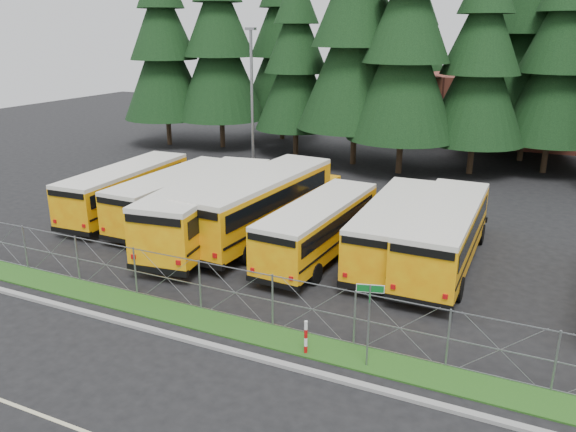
# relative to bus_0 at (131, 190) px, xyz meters

# --- Properties ---
(ground) EXTENTS (120.00, 120.00, 0.00)m
(ground) POSITION_rel_bus_0_xyz_m (13.99, -7.15, -1.38)
(ground) COLOR black
(ground) RESTS_ON ground
(curb) EXTENTS (50.00, 0.25, 0.12)m
(curb) POSITION_rel_bus_0_xyz_m (13.99, -10.25, -1.32)
(curb) COLOR gray
(curb) RESTS_ON ground
(grass_verge) EXTENTS (50.00, 1.40, 0.06)m
(grass_verge) POSITION_rel_bus_0_xyz_m (13.99, -8.85, -1.35)
(grass_verge) COLOR #1B4C15
(grass_verge) RESTS_ON ground
(chainlink_fence) EXTENTS (44.00, 0.10, 2.00)m
(chainlink_fence) POSITION_rel_bus_0_xyz_m (13.99, -8.15, -0.38)
(chainlink_fence) COLOR gray
(chainlink_fence) RESTS_ON ground
(brick_building) EXTENTS (22.00, 10.00, 6.00)m
(brick_building) POSITION_rel_bus_0_xyz_m (19.99, 32.85, 1.62)
(brick_building) COLOR brown
(brick_building) RESTS_ON ground
(bus_0) EXTENTS (2.96, 10.65, 2.77)m
(bus_0) POSITION_rel_bus_0_xyz_m (0.00, 0.00, 0.00)
(bus_0) COLOR orange
(bus_0) RESTS_ON ground
(bus_1) EXTENTS (2.61, 10.49, 2.74)m
(bus_1) POSITION_rel_bus_0_xyz_m (3.27, 0.02, -0.01)
(bus_1) COLOR orange
(bus_1) RESTS_ON ground
(bus_2) EXTENTS (4.34, 12.31, 3.16)m
(bus_2) POSITION_rel_bus_0_xyz_m (6.42, -1.52, 0.20)
(bus_2) COLOR orange
(bus_2) RESTS_ON ground
(bus_3) EXTENTS (3.85, 12.40, 3.20)m
(bus_3) POSITION_rel_bus_0_xyz_m (8.51, 0.02, 0.22)
(bus_3) COLOR orange
(bus_3) RESTS_ON ground
(bus_4) EXTENTS (2.98, 10.28, 2.66)m
(bus_4) POSITION_rel_bus_0_xyz_m (12.14, -1.30, -0.05)
(bus_4) COLOR orange
(bus_4) RESTS_ON ground
(bus_5) EXTENTS (2.73, 10.55, 2.75)m
(bus_5) POSITION_rel_bus_0_xyz_m (15.31, -0.06, -0.01)
(bus_5) COLOR orange
(bus_5) RESTS_ON ground
(bus_6) EXTENTS (2.61, 11.02, 2.89)m
(bus_6) POSITION_rel_bus_0_xyz_m (17.46, -0.18, 0.06)
(bus_6) COLOR orange
(bus_6) RESTS_ON ground
(street_sign) EXTENTS (0.82, 0.54, 2.81)m
(street_sign) POSITION_rel_bus_0_xyz_m (16.76, -9.17, 0.65)
(street_sign) COLOR gray
(street_sign) RESTS_ON ground
(striped_bollard) EXTENTS (0.11, 0.11, 1.20)m
(striped_bollard) POSITION_rel_bus_0_xyz_m (14.76, -9.31, -0.78)
(striped_bollard) COLOR #B20C0C
(striped_bollard) RESTS_ON ground
(light_standard) EXTENTS (0.70, 0.35, 10.14)m
(light_standard) POSITION_rel_bus_0_xyz_m (2.29, 10.35, 4.12)
(light_standard) COLOR gray
(light_standard) RESTS_ON ground
(conifer_0) EXTENTS (7.53, 7.53, 16.66)m
(conifer_0) POSITION_rel_bus_0_xyz_m (-10.34, 17.67, 6.95)
(conifer_0) COLOR black
(conifer_0) RESTS_ON ground
(conifer_1) EXTENTS (7.82, 7.82, 17.30)m
(conifer_1) POSITION_rel_bus_0_xyz_m (-5.38, 18.80, 7.27)
(conifer_1) COLOR black
(conifer_1) RESTS_ON ground
(conifer_2) EXTENTS (6.70, 6.70, 14.82)m
(conifer_2) POSITION_rel_bus_0_xyz_m (1.83, 18.71, 6.03)
(conifer_2) COLOR black
(conifer_2) RESTS_ON ground
(conifer_3) EXTENTS (8.81, 8.81, 19.49)m
(conifer_3) POSITION_rel_bus_0_xyz_m (7.39, 17.30, 8.36)
(conifer_3) COLOR black
(conifer_3) RESTS_ON ground
(conifer_4) EXTENTS (7.83, 7.83, 17.32)m
(conifer_4) POSITION_rel_bus_0_xyz_m (11.38, 15.89, 7.27)
(conifer_4) COLOR black
(conifer_4) RESTS_ON ground
(conifer_5) EXTENTS (7.07, 7.07, 15.63)m
(conifer_5) POSITION_rel_bus_0_xyz_m (16.12, 17.88, 6.43)
(conifer_5) COLOR black
(conifer_5) RESTS_ON ground
(conifer_6) EXTENTS (7.16, 7.16, 15.84)m
(conifer_6) POSITION_rel_bus_0_xyz_m (21.00, 20.47, 6.54)
(conifer_6) COLOR black
(conifer_6) RESTS_ON ground
(conifer_10) EXTENTS (7.64, 7.64, 16.90)m
(conifer_10) POSITION_rel_bus_0_xyz_m (-2.23, 24.60, 7.07)
(conifer_10) COLOR black
(conifer_10) RESTS_ON ground
(conifer_11) EXTENTS (6.64, 6.64, 14.69)m
(conifer_11) POSITION_rel_bus_0_xyz_m (9.52, 27.26, 5.96)
(conifer_11) COLOR black
(conifer_11) RESTS_ON ground
(conifer_12) EXTENTS (9.73, 9.73, 21.51)m
(conifer_12) POSITION_rel_bus_0_xyz_m (19.19, 24.10, 9.37)
(conifer_12) COLOR black
(conifer_12) RESTS_ON ground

